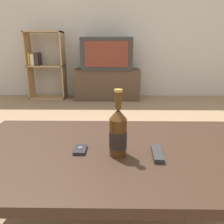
% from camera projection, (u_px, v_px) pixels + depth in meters
% --- Properties ---
extents(ground_plane, '(12.00, 12.00, 0.00)m').
position_uv_depth(ground_plane, '(112.00, 224.00, 1.11)').
color(ground_plane, '#937556').
extents(back_wall, '(8.00, 0.05, 2.60)m').
position_uv_depth(back_wall, '(115.00, 19.00, 3.63)').
color(back_wall, beige).
rests_on(back_wall, ground_plane).
extents(coffee_table, '(1.35, 0.76, 0.42)m').
position_uv_depth(coffee_table, '(112.00, 159.00, 1.00)').
color(coffee_table, '#332116').
rests_on(coffee_table, ground_plane).
extents(tv_stand, '(1.07, 0.41, 0.50)m').
position_uv_depth(tv_stand, '(107.00, 84.00, 3.67)').
color(tv_stand, '#4C3828').
rests_on(tv_stand, ground_plane).
extents(television, '(0.80, 0.47, 0.49)m').
position_uv_depth(television, '(107.00, 54.00, 3.52)').
color(television, '#2D2D2D').
rests_on(television, tv_stand).
extents(bookshelf, '(0.60, 0.30, 1.09)m').
position_uv_depth(bookshelf, '(44.00, 64.00, 3.65)').
color(bookshelf, tan).
rests_on(bookshelf, ground_plane).
extents(beer_bottle, '(0.07, 0.07, 0.28)m').
position_uv_depth(beer_bottle, '(118.00, 133.00, 0.90)').
color(beer_bottle, '#47280F').
rests_on(beer_bottle, coffee_table).
extents(cell_phone, '(0.05, 0.09, 0.02)m').
position_uv_depth(cell_phone, '(80.00, 149.00, 0.96)').
color(cell_phone, '#232328').
rests_on(cell_phone, coffee_table).
extents(remote_control, '(0.05, 0.15, 0.02)m').
position_uv_depth(remote_control, '(157.00, 153.00, 0.92)').
color(remote_control, '#282828').
rests_on(remote_control, coffee_table).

